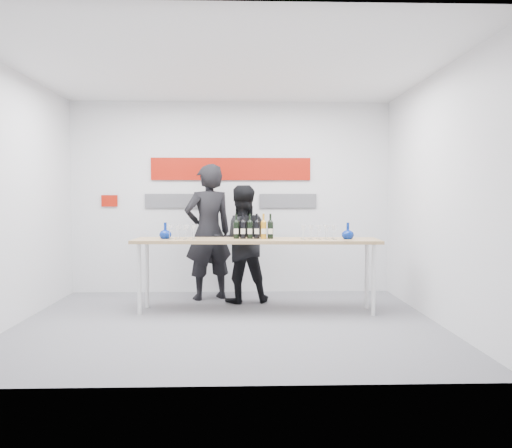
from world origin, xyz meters
name	(u,v)px	position (x,y,z in m)	size (l,w,h in m)	color
ground	(228,323)	(0.00, 0.00, 0.00)	(5.00, 5.00, 0.00)	slate
back_wall	(231,198)	(0.00, 2.00, 1.50)	(5.00, 0.04, 3.00)	silver
signage	(227,178)	(-0.06, 1.97, 1.81)	(3.38, 0.02, 0.79)	#A21306
tasting_table	(256,244)	(0.36, 0.61, 0.89)	(3.22, 0.79, 0.96)	tan
wine_bottles	(253,226)	(0.32, 0.65, 1.12)	(0.53, 0.10, 0.33)	black
decanter_left	(165,231)	(-0.84, 0.68, 1.07)	(0.16, 0.16, 0.21)	navy
decanter_right	(348,231)	(1.55, 0.57, 1.07)	(0.16, 0.16, 0.21)	navy
glasses_left	(182,232)	(-0.62, 0.65, 1.05)	(0.37, 0.24, 0.18)	silver
glasses_right	(319,232)	(1.17, 0.57, 1.05)	(0.47, 0.24, 0.18)	silver
presenter_left	(208,232)	(-0.32, 1.45, 0.99)	(0.72, 0.48, 1.99)	black
presenter_right	(241,244)	(0.15, 1.22, 0.84)	(0.81, 0.63, 1.68)	black
mic_stand	(236,270)	(0.09, 1.23, 0.45)	(0.17, 0.17, 1.49)	black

